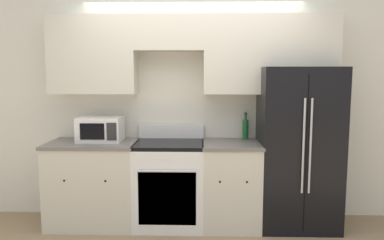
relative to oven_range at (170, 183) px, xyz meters
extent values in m
plane|color=#937A5B|center=(0.25, -0.31, -0.47)|extent=(12.00, 12.00, 0.00)
cube|color=silver|center=(0.25, 0.35, 0.83)|extent=(8.00, 0.06, 2.60)
cube|color=beige|center=(-0.86, 0.16, 1.42)|extent=(0.96, 0.33, 0.86)
cube|color=beige|center=(0.00, 0.16, 1.66)|extent=(0.75, 0.33, 0.39)
cube|color=beige|center=(1.11, 0.16, 1.42)|extent=(1.46, 0.33, 0.86)
cube|color=beige|center=(-0.86, 0.00, -0.02)|extent=(0.96, 0.62, 0.90)
cube|color=slate|center=(-0.86, 0.00, 0.45)|extent=(0.98, 0.64, 0.03)
sphere|color=black|center=(-1.07, -0.30, 0.11)|extent=(0.03, 0.03, 0.03)
sphere|color=black|center=(-0.64, -0.30, 0.11)|extent=(0.03, 0.03, 0.03)
cube|color=beige|center=(0.68, 0.00, -0.02)|extent=(0.61, 0.62, 0.90)
cube|color=slate|center=(0.68, 0.00, 0.45)|extent=(0.64, 0.64, 0.03)
sphere|color=black|center=(0.55, -0.30, 0.11)|extent=(0.03, 0.03, 0.03)
sphere|color=black|center=(0.82, -0.30, 0.11)|extent=(0.03, 0.03, 0.03)
cube|color=white|center=(0.00, 0.00, -0.03)|extent=(0.75, 0.62, 0.90)
cube|color=black|center=(0.00, -0.30, -0.07)|extent=(0.60, 0.01, 0.58)
cube|color=black|center=(0.00, 0.00, 0.44)|extent=(0.75, 0.62, 0.04)
cube|color=white|center=(0.00, 0.28, 0.54)|extent=(0.75, 0.04, 0.16)
cylinder|color=silver|center=(0.00, -0.33, 0.23)|extent=(0.60, 0.02, 0.02)
cube|color=black|center=(1.41, 0.03, 0.41)|extent=(0.84, 0.69, 1.76)
cube|color=black|center=(1.41, -0.31, 0.41)|extent=(0.01, 0.01, 1.62)
cylinder|color=#B7B7BC|center=(1.38, -0.33, 0.49)|extent=(0.02, 0.02, 0.97)
cylinder|color=#B7B7BC|center=(1.45, -0.33, 0.49)|extent=(0.02, 0.02, 0.97)
cube|color=white|center=(-0.78, 0.07, 0.60)|extent=(0.48, 0.35, 0.27)
cube|color=black|center=(-0.82, -0.11, 0.60)|extent=(0.26, 0.01, 0.18)
cube|color=#262628|center=(-0.61, -0.11, 0.60)|extent=(0.11, 0.01, 0.19)
cylinder|color=#195928|center=(0.86, 0.23, 0.58)|extent=(0.07, 0.07, 0.22)
cylinder|color=#195928|center=(0.86, 0.23, 0.72)|extent=(0.03, 0.03, 0.06)
cylinder|color=black|center=(0.86, 0.23, 0.76)|extent=(0.03, 0.03, 0.02)
camera|label=1|loc=(0.36, -4.05, 1.22)|focal=35.00mm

